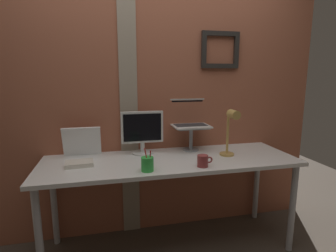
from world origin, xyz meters
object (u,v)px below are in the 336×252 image
laptop (189,118)px  desk_lamp (231,128)px  pen_cup (147,164)px  coffee_mug (203,161)px  monitor (142,130)px  whiteboard_panel (82,142)px

laptop → desk_lamp: laptop is taller
desk_lamp → pen_cup: desk_lamp is taller
laptop → coffee_mug: laptop is taller
pen_cup → coffee_mug: 0.41m
monitor → coffee_mug: 0.60m
monitor → laptop: bearing=9.9°
whiteboard_panel → pen_cup: whiteboard_panel is taller
pen_cup → coffee_mug: size_ratio=1.44×
desk_lamp → pen_cup: bearing=-166.1°
desk_lamp → monitor: bearing=159.2°
pen_cup → monitor: bearing=86.7°
whiteboard_panel → coffee_mug: whiteboard_panel is taller
monitor → desk_lamp: bearing=-20.8°
whiteboard_panel → coffee_mug: 1.00m
coffee_mug → pen_cup: bearing=-180.0°
laptop → pen_cup: bearing=-131.9°
monitor → desk_lamp: desk_lamp is taller
whiteboard_panel → desk_lamp: bearing=-14.3°
laptop → coffee_mug: (-0.05, -0.51, -0.23)m
laptop → whiteboard_panel: (-0.93, -0.04, -0.16)m
monitor → whiteboard_panel: bearing=175.5°
monitor → whiteboard_panel: size_ratio=1.20×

